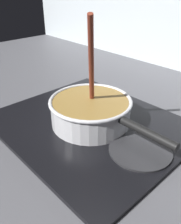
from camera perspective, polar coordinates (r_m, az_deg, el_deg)
name	(u,v)px	position (r m, az deg, el deg)	size (l,w,h in m)	color
ground	(53,143)	(0.71, -9.06, -7.47)	(2.40, 1.60, 0.04)	#4C4C51
hob_plate	(91,124)	(0.74, 0.00, -2.93)	(0.56, 0.48, 0.01)	black
burner_ring	(91,121)	(0.74, 0.00, -2.28)	(0.17, 0.17, 0.01)	#592D0C
spare_burner	(140,150)	(0.64, 11.83, -8.92)	(0.16, 0.16, 0.01)	#262628
cooking_pan	(91,111)	(0.71, 0.10, 0.35)	(0.41, 0.25, 0.33)	silver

